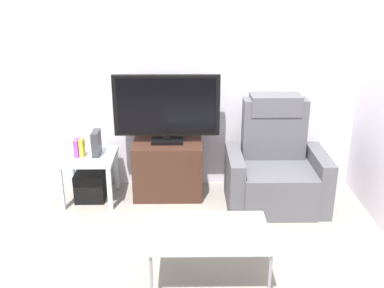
{
  "coord_description": "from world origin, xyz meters",
  "views": [
    {
      "loc": [
        0.06,
        -3.51,
        2.23
      ],
      "look_at": [
        0.11,
        0.5,
        0.7
      ],
      "focal_mm": 42.39,
      "sensor_mm": 36.0,
      "label": 1
    }
  ],
  "objects_px": {
    "tv_stand": "(168,169)",
    "side_table": "(89,162)",
    "game_console": "(96,143)",
    "television": "(167,107)",
    "coffee_table": "(209,234)",
    "recliner_armchair": "(275,169)",
    "book_middle": "(82,148)",
    "book_leftmost": "(77,148)",
    "cell_phone": "(211,226)",
    "subwoofer_box": "(91,185)"
  },
  "relations": [
    {
      "from": "television",
      "to": "recliner_armchair",
      "type": "xyz_separation_m",
      "value": [
        1.09,
        -0.21,
        -0.59
      ]
    },
    {
      "from": "television",
      "to": "subwoofer_box",
      "type": "height_order",
      "value": "television"
    },
    {
      "from": "television",
      "to": "coffee_table",
      "type": "xyz_separation_m",
      "value": [
        0.36,
        -1.44,
        -0.57
      ]
    },
    {
      "from": "subwoofer_box",
      "to": "coffee_table",
      "type": "height_order",
      "value": "coffee_table"
    },
    {
      "from": "subwoofer_box",
      "to": "side_table",
      "type": "bearing_deg",
      "value": 161.57
    },
    {
      "from": "recliner_armchair",
      "to": "cell_phone",
      "type": "relative_size",
      "value": 7.2
    },
    {
      "from": "tv_stand",
      "to": "recliner_armchair",
      "type": "xyz_separation_m",
      "value": [
        1.09,
        -0.19,
        0.08
      ]
    },
    {
      "from": "tv_stand",
      "to": "recliner_armchair",
      "type": "relative_size",
      "value": 0.65
    },
    {
      "from": "tv_stand",
      "to": "subwoofer_box",
      "type": "height_order",
      "value": "tv_stand"
    },
    {
      "from": "book_middle",
      "to": "cell_phone",
      "type": "xyz_separation_m",
      "value": [
        1.24,
        -1.25,
        -0.16
      ]
    },
    {
      "from": "side_table",
      "to": "subwoofer_box",
      "type": "xyz_separation_m",
      "value": [
        0.0,
        -0.0,
        -0.26
      ]
    },
    {
      "from": "coffee_table",
      "to": "subwoofer_box",
      "type": "bearing_deg",
      "value": 131.12
    },
    {
      "from": "recliner_armchair",
      "to": "game_console",
      "type": "relative_size",
      "value": 4.27
    },
    {
      "from": "television",
      "to": "coffee_table",
      "type": "distance_m",
      "value": 1.59
    },
    {
      "from": "side_table",
      "to": "book_leftmost",
      "type": "bearing_deg",
      "value": -168.69
    },
    {
      "from": "book_middle",
      "to": "coffee_table",
      "type": "height_order",
      "value": "book_middle"
    },
    {
      "from": "recliner_armchair",
      "to": "coffee_table",
      "type": "height_order",
      "value": "recliner_armchair"
    },
    {
      "from": "game_console",
      "to": "cell_phone",
      "type": "height_order",
      "value": "game_console"
    },
    {
      "from": "recliner_armchair",
      "to": "side_table",
      "type": "height_order",
      "value": "recliner_armchair"
    },
    {
      "from": "tv_stand",
      "to": "book_leftmost",
      "type": "xyz_separation_m",
      "value": [
        -0.9,
        -0.11,
        0.28
      ]
    },
    {
      "from": "recliner_armchair",
      "to": "book_middle",
      "type": "xyz_separation_m",
      "value": [
        -1.94,
        0.08,
        0.21
      ]
    },
    {
      "from": "recliner_armchair",
      "to": "side_table",
      "type": "relative_size",
      "value": 2.0
    },
    {
      "from": "recliner_armchair",
      "to": "coffee_table",
      "type": "relative_size",
      "value": 1.2
    },
    {
      "from": "tv_stand",
      "to": "cell_phone",
      "type": "relative_size",
      "value": 4.71
    },
    {
      "from": "tv_stand",
      "to": "book_middle",
      "type": "xyz_separation_m",
      "value": [
        -0.85,
        -0.11,
        0.29
      ]
    },
    {
      "from": "recliner_armchair",
      "to": "game_console",
      "type": "bearing_deg",
      "value": 166.07
    },
    {
      "from": "game_console",
      "to": "tv_stand",
      "type": "bearing_deg",
      "value": 6.54
    },
    {
      "from": "television",
      "to": "cell_phone",
      "type": "xyz_separation_m",
      "value": [
        0.38,
        -1.38,
        -0.54
      ]
    },
    {
      "from": "recliner_armchair",
      "to": "television",
      "type": "bearing_deg",
      "value": 158.74
    },
    {
      "from": "recliner_armchair",
      "to": "subwoofer_box",
      "type": "bearing_deg",
      "value": 166.53
    },
    {
      "from": "television",
      "to": "book_middle",
      "type": "distance_m",
      "value": 0.94
    },
    {
      "from": "book_leftmost",
      "to": "book_middle",
      "type": "bearing_deg",
      "value": 0.0
    },
    {
      "from": "recliner_armchair",
      "to": "side_table",
      "type": "bearing_deg",
      "value": 166.53
    },
    {
      "from": "cell_phone",
      "to": "game_console",
      "type": "bearing_deg",
      "value": 147.18
    },
    {
      "from": "book_middle",
      "to": "game_console",
      "type": "relative_size",
      "value": 0.71
    },
    {
      "from": "television",
      "to": "game_console",
      "type": "bearing_deg",
      "value": -171.97
    },
    {
      "from": "game_console",
      "to": "cell_phone",
      "type": "xyz_separation_m",
      "value": [
        1.09,
        -1.28,
        -0.19
      ]
    },
    {
      "from": "book_middle",
      "to": "cell_phone",
      "type": "distance_m",
      "value": 1.77
    },
    {
      "from": "coffee_table",
      "to": "cell_phone",
      "type": "bearing_deg",
      "value": 72.7
    },
    {
      "from": "tv_stand",
      "to": "cell_phone",
      "type": "bearing_deg",
      "value": -74.26
    },
    {
      "from": "tv_stand",
      "to": "side_table",
      "type": "relative_size",
      "value": 1.31
    },
    {
      "from": "book_middle",
      "to": "side_table",
      "type": "bearing_deg",
      "value": 21.39
    },
    {
      "from": "book_middle",
      "to": "coffee_table",
      "type": "distance_m",
      "value": 1.8
    },
    {
      "from": "television",
      "to": "book_leftmost",
      "type": "distance_m",
      "value": 0.99
    },
    {
      "from": "book_middle",
      "to": "cell_phone",
      "type": "bearing_deg",
      "value": -45.38
    },
    {
      "from": "television",
      "to": "recliner_armchair",
      "type": "height_order",
      "value": "television"
    },
    {
      "from": "tv_stand",
      "to": "side_table",
      "type": "bearing_deg",
      "value": -173.49
    },
    {
      "from": "side_table",
      "to": "book_leftmost",
      "type": "relative_size",
      "value": 3.01
    },
    {
      "from": "television",
      "to": "book_middle",
      "type": "xyz_separation_m",
      "value": [
        -0.85,
        -0.13,
        -0.38
      ]
    },
    {
      "from": "book_middle",
      "to": "game_console",
      "type": "xyz_separation_m",
      "value": [
        0.14,
        0.03,
        0.04
      ]
    }
  ]
}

